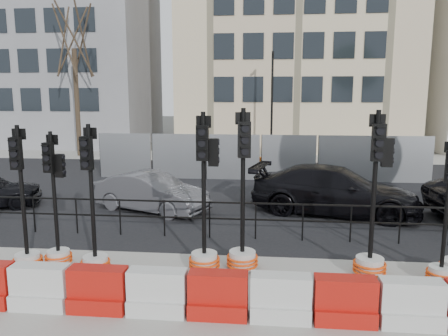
# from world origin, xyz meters

# --- Properties ---
(ground) EXTENTS (120.00, 120.00, 0.00)m
(ground) POSITION_xyz_m (0.00, 0.00, 0.00)
(ground) COLOR #51514C
(ground) RESTS_ON ground
(sidewalk_near) EXTENTS (40.00, 6.00, 0.02)m
(sidewalk_near) POSITION_xyz_m (0.00, -3.00, 0.01)
(sidewalk_near) COLOR gray
(sidewalk_near) RESTS_ON ground
(road) EXTENTS (40.00, 14.00, 0.03)m
(road) POSITION_xyz_m (0.00, 7.00, 0.01)
(road) COLOR black
(road) RESTS_ON ground
(sidewalk_far) EXTENTS (40.00, 4.00, 0.02)m
(sidewalk_far) POSITION_xyz_m (0.00, 16.00, 0.01)
(sidewalk_far) COLOR gray
(sidewalk_far) RESTS_ON ground
(building_grey) EXTENTS (11.00, 9.06, 14.00)m
(building_grey) POSITION_xyz_m (-14.00, 21.99, 7.00)
(building_grey) COLOR gray
(building_grey) RESTS_ON ground
(building_cream) EXTENTS (15.00, 10.06, 18.00)m
(building_cream) POSITION_xyz_m (2.00, 21.99, 9.00)
(building_cream) COLOR beige
(building_cream) RESTS_ON ground
(kerb_railing) EXTENTS (18.00, 0.04, 1.00)m
(kerb_railing) POSITION_xyz_m (0.00, 1.20, 0.69)
(kerb_railing) COLOR black
(kerb_railing) RESTS_ON ground
(heras_fencing) EXTENTS (14.33, 1.72, 2.00)m
(heras_fencing) POSITION_xyz_m (-0.49, 9.71, 0.71)
(heras_fencing) COLOR gray
(heras_fencing) RESTS_ON ground
(lamp_post_far) EXTENTS (0.12, 0.56, 6.00)m
(lamp_post_far) POSITION_xyz_m (0.50, 14.98, 3.22)
(lamp_post_far) COLOR black
(lamp_post_far) RESTS_ON ground
(tree_bare_far) EXTENTS (2.00, 2.00, 9.00)m
(tree_bare_far) POSITION_xyz_m (-11.00, 15.50, 6.65)
(tree_bare_far) COLOR #473828
(tree_bare_far) RESTS_ON ground
(barrier_row) EXTENTS (14.65, 0.50, 0.80)m
(barrier_row) POSITION_xyz_m (0.00, -2.80, 0.37)
(barrier_row) COLOR red
(barrier_row) RESTS_ON ground
(traffic_signal_a) EXTENTS (0.62, 0.62, 3.13)m
(traffic_signal_a) POSITION_xyz_m (-4.82, -1.26, 0.65)
(traffic_signal_a) COLOR silver
(traffic_signal_a) RESTS_ON ground
(traffic_signal_b) EXTENTS (0.59, 0.59, 2.98)m
(traffic_signal_b) POSITION_xyz_m (-4.27, -0.96, 0.71)
(traffic_signal_b) COLOR silver
(traffic_signal_b) RESTS_ON ground
(traffic_signal_c) EXTENTS (0.62, 0.62, 3.16)m
(traffic_signal_c) POSITION_xyz_m (-3.31, -1.26, 0.65)
(traffic_signal_c) COLOR silver
(traffic_signal_c) RESTS_ON ground
(traffic_signal_d) EXTENTS (0.67, 0.67, 3.40)m
(traffic_signal_d) POSITION_xyz_m (-1.02, -0.92, 0.81)
(traffic_signal_d) COLOR silver
(traffic_signal_d) RESTS_ON ground
(traffic_signal_e) EXTENTS (0.68, 0.68, 3.47)m
(traffic_signal_e) POSITION_xyz_m (-0.23, -0.77, 0.72)
(traffic_signal_e) COLOR silver
(traffic_signal_e) RESTS_ON ground
(traffic_signal_f) EXTENTS (0.68, 0.68, 3.45)m
(traffic_signal_f) POSITION_xyz_m (2.43, -0.87, 0.82)
(traffic_signal_f) COLOR silver
(traffic_signal_f) RESTS_ON ground
(traffic_signal_g) EXTENTS (0.58, 0.58, 2.93)m
(traffic_signal_g) POSITION_xyz_m (3.76, -1.07, 0.60)
(traffic_signal_g) COLOR silver
(traffic_signal_g) RESTS_ON ground
(car_b) EXTENTS (4.02, 4.74, 1.25)m
(car_b) POSITION_xyz_m (-3.42, 3.67, 0.63)
(car_b) COLOR #505156
(car_b) RESTS_ON ground
(car_c) EXTENTS (4.52, 6.17, 1.50)m
(car_c) POSITION_xyz_m (2.39, 3.95, 0.75)
(car_c) COLOR black
(car_c) RESTS_ON ground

